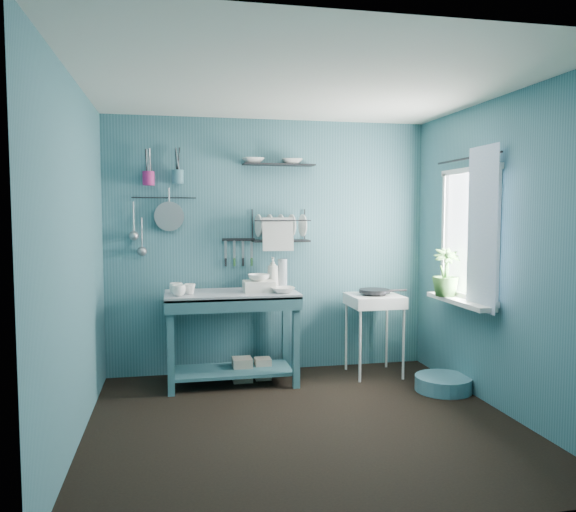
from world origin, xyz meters
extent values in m
plane|color=black|center=(0.00, 0.00, 0.00)|extent=(3.20, 3.20, 0.00)
plane|color=silver|center=(0.00, 0.00, 2.50)|extent=(3.20, 3.20, 0.00)
plane|color=#35626C|center=(0.00, 1.50, 1.25)|extent=(3.20, 0.00, 3.20)
plane|color=#35626C|center=(0.00, -1.50, 1.25)|extent=(3.20, 0.00, 3.20)
plane|color=#35626C|center=(-1.60, 0.00, 1.25)|extent=(0.00, 3.00, 3.00)
plane|color=#35626C|center=(1.60, 0.00, 1.25)|extent=(0.00, 3.00, 3.00)
cube|color=#315E67|center=(-0.43, 1.10, 0.43)|extent=(1.24, 0.68, 0.86)
imported|color=white|center=(-0.91, 0.94, 0.90)|extent=(0.12, 0.12, 0.10)
imported|color=white|center=(-0.81, 1.04, 0.90)|extent=(0.14, 0.14, 0.09)
imported|color=white|center=(-0.93, 1.10, 0.90)|extent=(0.17, 0.17, 0.10)
cube|color=silver|center=(-0.18, 1.08, 0.91)|extent=(0.28, 0.22, 0.10)
imported|color=white|center=(-0.18, 1.08, 0.99)|extent=(0.20, 0.19, 0.06)
imported|color=silver|center=(-0.01, 1.30, 1.01)|extent=(0.12, 0.12, 0.30)
cylinder|color=#A7B3BA|center=(0.09, 1.32, 1.00)|extent=(0.09, 0.09, 0.28)
imported|color=white|center=(0.02, 0.95, 0.88)|extent=(0.22, 0.22, 0.05)
cube|color=silver|center=(0.96, 1.12, 0.39)|extent=(0.52, 0.52, 0.79)
cylinder|color=black|center=(0.96, 1.12, 0.82)|extent=(0.30, 0.30, 0.03)
cube|color=black|center=(-0.32, 1.47, 1.32)|extent=(0.32, 0.05, 0.03)
cube|color=black|center=(0.08, 1.37, 1.46)|extent=(0.58, 0.32, 0.32)
cube|color=black|center=(0.07, 1.40, 2.05)|extent=(0.71, 0.21, 0.01)
imported|color=white|center=(-0.18, 1.40, 2.02)|extent=(0.23, 0.23, 0.05)
imported|color=white|center=(0.20, 1.40, 2.02)|extent=(0.23, 0.23, 0.05)
cylinder|color=#A61E64|center=(-1.17, 1.42, 1.90)|extent=(0.11, 0.11, 0.13)
cylinder|color=#3D717F|center=(-0.90, 1.42, 1.92)|extent=(0.11, 0.11, 0.13)
cylinder|color=gray|center=(-0.98, 1.45, 1.55)|extent=(0.28, 0.03, 0.28)
cylinder|color=gray|center=(-1.31, 1.46, 1.54)|extent=(0.01, 0.01, 0.30)
cylinder|color=gray|center=(-1.24, 1.46, 1.39)|extent=(0.01, 0.01, 0.30)
cylinder|color=black|center=(-1.03, 1.47, 1.73)|extent=(0.60, 0.01, 0.01)
plane|color=white|center=(1.59, 0.45, 1.40)|extent=(0.00, 1.10, 1.10)
cube|color=silver|center=(1.50, 0.45, 0.81)|extent=(0.16, 0.95, 0.04)
plane|color=white|center=(1.52, 0.15, 1.45)|extent=(0.00, 1.35, 1.35)
cylinder|color=black|center=(1.54, 0.45, 2.05)|extent=(0.02, 1.05, 0.02)
imported|color=#396D2B|center=(1.46, 0.64, 1.05)|extent=(0.28, 0.28, 0.43)
cube|color=gray|center=(-0.33, 1.15, 0.11)|extent=(0.18, 0.18, 0.22)
cube|color=gray|center=(-0.13, 1.18, 0.10)|extent=(0.15, 0.15, 0.20)
cylinder|color=teal|center=(1.39, 0.50, 0.07)|extent=(0.50, 0.50, 0.13)
camera|label=1|loc=(-0.94, -4.01, 1.58)|focal=35.00mm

